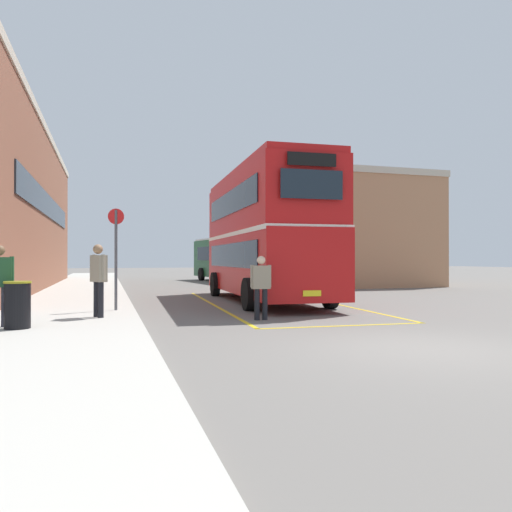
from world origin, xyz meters
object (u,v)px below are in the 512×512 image
(single_deck_bus, at_px, (232,258))
(litter_bin, at_px, (17,305))
(pedestrian_boarding, at_px, (261,283))
(bus_stop_sign, at_px, (116,249))
(double_decker_bus, at_px, (264,233))
(pedestrian_waiting_near, at_px, (99,275))

(single_deck_bus, xyz_separation_m, litter_bin, (-9.90, -21.69, -1.01))
(single_deck_bus, xyz_separation_m, pedestrian_boarding, (-4.35, -20.64, -0.70))
(litter_bin, bearing_deg, bus_stop_sign, 58.43)
(double_decker_bus, distance_m, pedestrian_waiting_near, 7.57)
(double_decker_bus, distance_m, litter_bin, 9.85)
(double_decker_bus, height_order, pedestrian_boarding, double_decker_bus)
(single_deck_bus, distance_m, bus_stop_sign, 20.06)
(litter_bin, xyz_separation_m, bus_stop_sign, (2.00, 3.25, 1.21))
(pedestrian_boarding, bearing_deg, pedestrian_waiting_near, 172.21)
(double_decker_bus, bearing_deg, litter_bin, -139.13)
(single_deck_bus, distance_m, litter_bin, 23.86)
(single_deck_bus, bearing_deg, bus_stop_sign, -113.20)
(double_decker_bus, distance_m, pedestrian_boarding, 5.79)
(single_deck_bus, relative_size, bus_stop_sign, 3.60)
(single_deck_bus, xyz_separation_m, bus_stop_sign, (-7.90, -18.44, 0.19))
(single_deck_bus, height_order, pedestrian_boarding, single_deck_bus)
(double_decker_bus, bearing_deg, pedestrian_waiting_near, -140.54)
(pedestrian_boarding, bearing_deg, single_deck_bus, 78.09)
(pedestrian_waiting_near, relative_size, bus_stop_sign, 0.63)
(single_deck_bus, bearing_deg, pedestrian_boarding, -101.91)
(single_deck_bus, xyz_separation_m, pedestrian_waiting_near, (-8.34, -20.09, -0.46))
(pedestrian_boarding, relative_size, litter_bin, 1.69)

